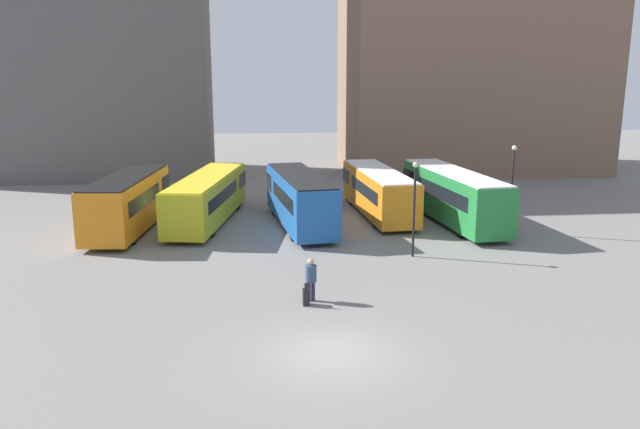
{
  "coord_description": "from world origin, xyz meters",
  "views": [
    {
      "loc": [
        -2.36,
        -19.12,
        9.1
      ],
      "look_at": [
        0.98,
        12.63,
        1.91
      ],
      "focal_mm": 35.0,
      "sensor_mm": 36.0,
      "label": 1
    }
  ],
  "objects_px": {
    "bus_3": "(378,190)",
    "bus_2": "(300,198)",
    "traveler": "(311,276)",
    "suitcase": "(306,297)",
    "lamp_post_0": "(512,181)",
    "trash_bin": "(504,223)",
    "bus_1": "(208,196)",
    "bus_4": "(452,194)",
    "bus_0": "(128,201)",
    "lamp_post_1": "(414,201)"
  },
  "relations": [
    {
      "from": "traveler",
      "to": "bus_3",
      "type": "bearing_deg",
      "value": -21.57
    },
    {
      "from": "bus_2",
      "to": "traveler",
      "type": "height_order",
      "value": "bus_2"
    },
    {
      "from": "bus_3",
      "to": "trash_bin",
      "type": "distance_m",
      "value": 8.4
    },
    {
      "from": "bus_2",
      "to": "lamp_post_1",
      "type": "distance_m",
      "value": 9.04
    },
    {
      "from": "bus_4",
      "to": "lamp_post_0",
      "type": "height_order",
      "value": "lamp_post_0"
    },
    {
      "from": "traveler",
      "to": "suitcase",
      "type": "xyz_separation_m",
      "value": [
        -0.24,
        -0.46,
        -0.73
      ]
    },
    {
      "from": "bus_0",
      "to": "suitcase",
      "type": "xyz_separation_m",
      "value": [
        9.45,
        -13.43,
        -1.42
      ]
    },
    {
      "from": "bus_3",
      "to": "lamp_post_0",
      "type": "bearing_deg",
      "value": -133.81
    },
    {
      "from": "bus_0",
      "to": "bus_2",
      "type": "height_order",
      "value": "bus_0"
    },
    {
      "from": "suitcase",
      "to": "trash_bin",
      "type": "height_order",
      "value": "suitcase"
    },
    {
      "from": "traveler",
      "to": "suitcase",
      "type": "bearing_deg",
      "value": 151.06
    },
    {
      "from": "bus_0",
      "to": "bus_3",
      "type": "xyz_separation_m",
      "value": [
        15.57,
        2.69,
        -0.15
      ]
    },
    {
      "from": "bus_0",
      "to": "traveler",
      "type": "height_order",
      "value": "bus_0"
    },
    {
      "from": "bus_4",
      "to": "suitcase",
      "type": "relative_size",
      "value": 12.35
    },
    {
      "from": "bus_3",
      "to": "lamp_post_1",
      "type": "relative_size",
      "value": 2.31
    },
    {
      "from": "trash_bin",
      "to": "bus_3",
      "type": "bearing_deg",
      "value": 143.85
    },
    {
      "from": "bus_0",
      "to": "trash_bin",
      "type": "height_order",
      "value": "bus_0"
    },
    {
      "from": "bus_3",
      "to": "lamp_post_0",
      "type": "height_order",
      "value": "lamp_post_0"
    },
    {
      "from": "traveler",
      "to": "lamp_post_0",
      "type": "xyz_separation_m",
      "value": [
        12.57,
        9.97,
        1.99
      ]
    },
    {
      "from": "bus_3",
      "to": "suitcase",
      "type": "bearing_deg",
      "value": 155.8
    },
    {
      "from": "bus_4",
      "to": "traveler",
      "type": "xyz_separation_m",
      "value": [
        -10.08,
        -13.11,
        -0.7
      ]
    },
    {
      "from": "bus_3",
      "to": "bus_2",
      "type": "bearing_deg",
      "value": 112.24
    },
    {
      "from": "lamp_post_1",
      "to": "bus_2",
      "type": "bearing_deg",
      "value": 125.9
    },
    {
      "from": "traveler",
      "to": "trash_bin",
      "type": "distance_m",
      "value": 16.57
    },
    {
      "from": "bus_3",
      "to": "lamp_post_0",
      "type": "xyz_separation_m",
      "value": [
        6.7,
        -5.7,
        1.44
      ]
    },
    {
      "from": "bus_2",
      "to": "suitcase",
      "type": "height_order",
      "value": "bus_2"
    },
    {
      "from": "lamp_post_1",
      "to": "bus_4",
      "type": "bearing_deg",
      "value": 59.27
    },
    {
      "from": "bus_0",
      "to": "suitcase",
      "type": "relative_size",
      "value": 10.62
    },
    {
      "from": "lamp_post_0",
      "to": "trash_bin",
      "type": "height_order",
      "value": "lamp_post_0"
    },
    {
      "from": "bus_3",
      "to": "bus_4",
      "type": "height_order",
      "value": "bus_4"
    },
    {
      "from": "bus_0",
      "to": "bus_2",
      "type": "distance_m",
      "value": 10.19
    },
    {
      "from": "bus_2",
      "to": "bus_3",
      "type": "xyz_separation_m",
      "value": [
        5.38,
        2.59,
        -0.12
      ]
    },
    {
      "from": "bus_0",
      "to": "suitcase",
      "type": "distance_m",
      "value": 16.49
    },
    {
      "from": "suitcase",
      "to": "trash_bin",
      "type": "bearing_deg",
      "value": -49.84
    },
    {
      "from": "bus_1",
      "to": "suitcase",
      "type": "distance_m",
      "value": 16.09
    },
    {
      "from": "bus_1",
      "to": "bus_4",
      "type": "relative_size",
      "value": 1.02
    },
    {
      "from": "suitcase",
      "to": "lamp_post_0",
      "type": "height_order",
      "value": "lamp_post_0"
    },
    {
      "from": "lamp_post_0",
      "to": "lamp_post_1",
      "type": "bearing_deg",
      "value": -148.7
    },
    {
      "from": "bus_3",
      "to": "suitcase",
      "type": "height_order",
      "value": "bus_3"
    },
    {
      "from": "bus_2",
      "to": "lamp_post_0",
      "type": "height_order",
      "value": "lamp_post_0"
    },
    {
      "from": "bus_3",
      "to": "traveler",
      "type": "distance_m",
      "value": 16.74
    },
    {
      "from": "bus_2",
      "to": "bus_4",
      "type": "height_order",
      "value": "bus_4"
    },
    {
      "from": "suitcase",
      "to": "lamp_post_1",
      "type": "relative_size",
      "value": 0.2
    },
    {
      "from": "bus_3",
      "to": "bus_1",
      "type": "bearing_deg",
      "value": 90.98
    },
    {
      "from": "trash_bin",
      "to": "lamp_post_0",
      "type": "bearing_deg",
      "value": -90.81
    },
    {
      "from": "traveler",
      "to": "lamp_post_0",
      "type": "bearing_deg",
      "value": -52.61
    },
    {
      "from": "bus_1",
      "to": "trash_bin",
      "type": "height_order",
      "value": "bus_1"
    },
    {
      "from": "lamp_post_0",
      "to": "lamp_post_1",
      "type": "distance_m",
      "value": 7.99
    },
    {
      "from": "bus_4",
      "to": "bus_0",
      "type": "bearing_deg",
      "value": 84.88
    },
    {
      "from": "bus_2",
      "to": "trash_bin",
      "type": "relative_size",
      "value": 12.77
    }
  ]
}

